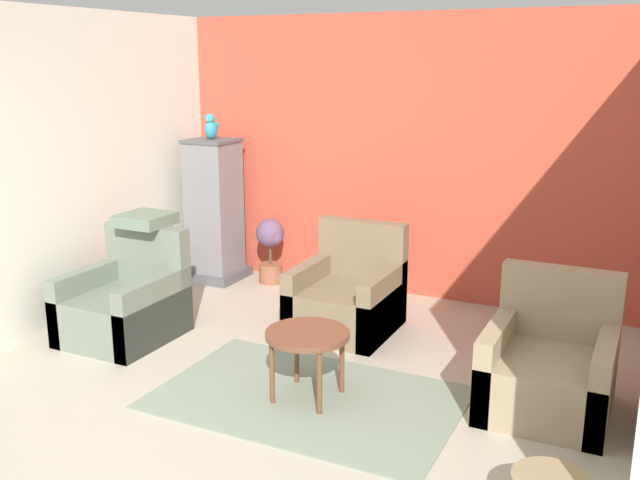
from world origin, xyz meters
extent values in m
plane|color=#B2A893|center=(0.00, 0.00, 0.00)|extent=(20.00, 20.00, 0.00)
cube|color=#C64C38|center=(0.00, 3.52, 1.34)|extent=(4.70, 0.06, 2.68)
cube|color=silver|center=(-2.32, 1.75, 1.34)|extent=(0.06, 3.49, 2.68)
cube|color=gray|center=(0.24, 1.06, 0.01)|extent=(2.04, 1.32, 0.01)
cylinder|color=brown|center=(0.24, 1.06, 0.47)|extent=(0.57, 0.57, 0.04)
cylinder|color=brown|center=(0.07, 0.88, 0.23)|extent=(0.04, 0.04, 0.45)
cylinder|color=brown|center=(0.42, 0.88, 0.23)|extent=(0.04, 0.04, 0.45)
cylinder|color=brown|center=(0.07, 1.23, 0.23)|extent=(0.04, 0.04, 0.45)
cylinder|color=brown|center=(0.42, 1.23, 0.23)|extent=(0.04, 0.04, 0.45)
cube|color=slate|center=(-1.62, 1.35, 0.20)|extent=(0.80, 0.86, 0.39)
cube|color=slate|center=(-1.62, 1.71, 0.64)|extent=(0.80, 0.14, 0.50)
cube|color=slate|center=(-1.96, 1.35, 0.28)|extent=(0.12, 0.86, 0.57)
cube|color=slate|center=(-1.29, 1.35, 0.28)|extent=(0.12, 0.86, 0.57)
cube|color=#9E896B|center=(1.73, 1.59, 0.20)|extent=(0.80, 0.86, 0.39)
cube|color=#9E896B|center=(1.73, 1.95, 0.64)|extent=(0.80, 0.14, 0.50)
cube|color=#9E896B|center=(1.40, 1.59, 0.28)|extent=(0.12, 0.86, 0.57)
cube|color=#9E896B|center=(2.07, 1.59, 0.28)|extent=(0.12, 0.86, 0.57)
cube|color=#7A664C|center=(-0.04, 2.32, 0.20)|extent=(0.80, 0.86, 0.39)
cube|color=#7A664C|center=(-0.04, 2.68, 0.64)|extent=(0.80, 0.14, 0.50)
cube|color=#7A664C|center=(-0.38, 2.32, 0.28)|extent=(0.12, 0.86, 0.57)
cube|color=#7A664C|center=(0.30, 2.32, 0.28)|extent=(0.12, 0.86, 0.57)
cube|color=#555559|center=(-1.88, 3.10, 0.05)|extent=(0.56, 0.56, 0.09)
cube|color=gray|center=(-1.88, 3.10, 0.77)|extent=(0.45, 0.45, 1.34)
cube|color=#555559|center=(-1.88, 3.10, 1.45)|extent=(0.47, 0.47, 0.03)
ellipsoid|color=teal|center=(-1.88, 3.10, 1.56)|extent=(0.12, 0.15, 0.19)
sphere|color=teal|center=(-1.88, 3.08, 1.67)|extent=(0.10, 0.10, 0.10)
cone|color=gold|center=(-1.88, 3.03, 1.66)|extent=(0.05, 0.05, 0.05)
cone|color=teal|center=(-1.88, 3.17, 1.54)|extent=(0.06, 0.12, 0.17)
cylinder|color=brown|center=(-1.29, 3.21, 0.10)|extent=(0.24, 0.24, 0.20)
cylinder|color=brown|center=(-1.29, 3.21, 0.31)|extent=(0.03, 0.03, 0.23)
sphere|color=#664C6B|center=(-1.29, 3.21, 0.53)|extent=(0.29, 0.29, 0.29)
sphere|color=#664C6B|center=(-1.37, 3.24, 0.48)|extent=(0.17, 0.17, 0.17)
sphere|color=#664C6B|center=(-1.22, 3.19, 0.49)|extent=(0.16, 0.16, 0.16)
cylinder|color=#957E57|center=(1.94, 0.39, 0.24)|extent=(0.39, 0.39, 0.02)
cube|color=slate|center=(-1.62, 1.71, 0.94)|extent=(0.41, 0.41, 0.10)
camera|label=1|loc=(2.28, -2.91, 2.27)|focal=40.00mm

